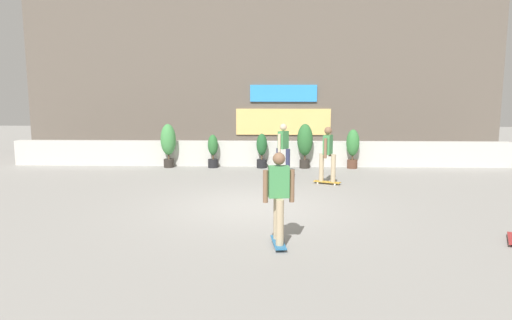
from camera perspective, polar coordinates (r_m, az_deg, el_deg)
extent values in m
plane|color=gray|center=(11.28, -0.24, -5.68)|extent=(48.00, 48.00, 0.00)
cube|color=beige|center=(17.08, 0.47, 0.79)|extent=(18.00, 0.40, 0.90)
cube|color=#60564C|center=(20.92, 0.74, 9.93)|extent=(20.00, 2.00, 6.50)
cube|color=#3399F2|center=(19.88, 3.37, 8.11)|extent=(2.80, 0.08, 0.70)
cube|color=#F2CC72|center=(19.94, 3.34, 4.66)|extent=(4.00, 0.06, 1.10)
cylinder|color=#2D2823|center=(17.07, -10.56, -0.38)|extent=(0.36, 0.36, 0.30)
cylinder|color=brown|center=(17.04, -10.58, 0.37)|extent=(0.06, 0.06, 0.15)
ellipsoid|color=#428C47|center=(16.96, -10.64, 2.47)|extent=(0.54, 0.54, 1.11)
cylinder|color=black|center=(16.80, -5.24, -0.41)|extent=(0.36, 0.36, 0.30)
cylinder|color=brown|center=(16.77, -5.25, 0.35)|extent=(0.06, 0.06, 0.15)
ellipsoid|color=#2D6B33|center=(16.71, -5.27, 1.84)|extent=(0.36, 0.36, 0.73)
cylinder|color=black|center=(16.68, 0.71, -0.44)|extent=(0.36, 0.36, 0.30)
cylinder|color=brown|center=(16.65, 0.71, 0.32)|extent=(0.06, 0.06, 0.15)
ellipsoid|color=#235B2D|center=(16.59, 0.71, 1.90)|extent=(0.38, 0.38, 0.77)
cylinder|color=#2D2823|center=(16.72, 5.93, -0.47)|extent=(0.36, 0.36, 0.30)
cylinder|color=brown|center=(16.69, 5.95, 0.30)|extent=(0.06, 0.06, 0.15)
ellipsoid|color=#2D6B33|center=(16.61, 5.98, 2.47)|extent=(0.55, 0.55, 1.12)
cylinder|color=brown|center=(16.93, 11.63, -0.49)|extent=(0.36, 0.36, 0.30)
cylinder|color=brown|center=(16.89, 11.65, 0.27)|extent=(0.06, 0.06, 0.15)
ellipsoid|color=#387F3D|center=(16.83, 11.71, 2.09)|extent=(0.45, 0.45, 0.93)
cube|color=black|center=(15.14, 3.30, -1.72)|extent=(0.78, 0.61, 0.02)
cylinder|color=silver|center=(15.22, 2.31, -1.80)|extent=(0.06, 0.06, 0.06)
cylinder|color=silver|center=(15.36, 2.64, -1.71)|extent=(0.06, 0.06, 0.06)
cylinder|color=silver|center=(14.95, 3.97, -2.01)|extent=(0.06, 0.06, 0.06)
cylinder|color=silver|center=(15.08, 4.29, -1.92)|extent=(0.06, 0.06, 0.06)
cylinder|color=#282D4C|center=(15.17, 2.74, -0.09)|extent=(0.14, 0.14, 0.82)
cylinder|color=#282D4C|center=(14.98, 3.89, -0.21)|extent=(0.14, 0.14, 0.82)
cube|color=#3F8C4C|center=(14.98, 3.34, 2.46)|extent=(0.37, 0.41, 0.56)
sphere|color=beige|center=(14.94, 3.35, 4.02)|extent=(0.22, 0.22, 0.22)
cylinder|color=beige|center=(14.80, 2.84, 2.07)|extent=(0.09, 0.09, 0.58)
cylinder|color=beige|center=(15.19, 3.81, 2.24)|extent=(0.09, 0.09, 0.58)
cube|color=#266699|center=(8.55, 2.73, -9.97)|extent=(0.29, 0.82, 0.02)
cylinder|color=silver|center=(8.80, 1.99, -9.68)|extent=(0.04, 0.06, 0.06)
cylinder|color=silver|center=(8.82, 3.04, -9.65)|extent=(0.04, 0.06, 0.06)
cylinder|color=silver|center=(8.31, 2.41, -10.80)|extent=(0.04, 0.06, 0.06)
cylinder|color=silver|center=(8.33, 3.52, -10.76)|extent=(0.04, 0.06, 0.06)
cylinder|color=tan|center=(8.60, 2.60, -6.93)|extent=(0.14, 0.14, 0.82)
cylinder|color=tan|center=(8.26, 2.92, -7.60)|extent=(0.14, 0.14, 0.82)
cube|color=#3F8C4C|center=(8.26, 2.79, -2.66)|extent=(0.38, 0.24, 0.56)
sphere|color=brown|center=(8.19, 2.81, 0.15)|extent=(0.22, 0.22, 0.22)
cylinder|color=brown|center=(8.25, 1.16, -3.23)|extent=(0.09, 0.09, 0.58)
cylinder|color=brown|center=(8.31, 4.39, -3.17)|extent=(0.09, 0.09, 0.58)
cube|color=#BF8C26|center=(14.02, 8.63, -2.65)|extent=(0.81, 0.51, 0.02)
cylinder|color=silver|center=(14.03, 9.74, -2.82)|extent=(0.06, 0.05, 0.06)
cylinder|color=silver|center=(13.88, 9.56, -2.94)|extent=(0.06, 0.05, 0.06)
cylinder|color=silver|center=(14.18, 7.72, -2.66)|extent=(0.06, 0.05, 0.06)
cylinder|color=silver|center=(14.03, 7.52, -2.77)|extent=(0.06, 0.05, 0.06)
cylinder|color=tan|center=(13.90, 9.38, -1.01)|extent=(0.14, 0.14, 0.82)
cylinder|color=tan|center=(14.00, 7.97, -0.90)|extent=(0.14, 0.14, 0.82)
cube|color=#3F8C4C|center=(13.85, 8.74, 1.86)|extent=(0.33, 0.41, 0.56)
sphere|color=brown|center=(13.81, 8.77, 3.55)|extent=(0.22, 0.22, 0.22)
cylinder|color=brown|center=(14.08, 9.01, 1.64)|extent=(0.09, 0.09, 0.58)
cylinder|color=brown|center=(13.63, 8.44, 1.42)|extent=(0.09, 0.09, 0.58)
cylinder|color=silver|center=(9.71, 28.48, -8.99)|extent=(0.05, 0.06, 0.06)
cylinder|color=silver|center=(10.20, 28.37, -8.15)|extent=(0.05, 0.06, 0.06)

